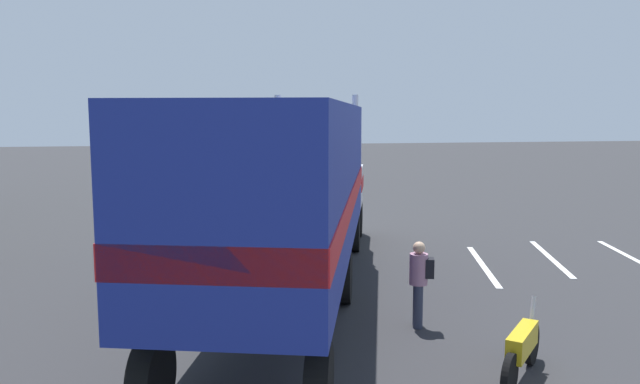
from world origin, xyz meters
TOP-DOWN VIEW (x-y plane):
  - ground_plane at (0.00, 0.00)m, footprint 120.00×120.00m
  - lane_stripe_near at (-4.73, -3.50)m, footprint 4.28×1.35m
  - lane_stripe_mid at (-4.30, -5.72)m, footprint 4.25×1.46m
  - lane_stripe_far at (-4.71, -7.93)m, footprint 4.31×1.22m
  - semi_truck at (-6.74, 1.86)m, footprint 14.26×6.53m
  - person_bystander at (-8.88, -0.20)m, footprint 0.38×0.48m
  - motorcycle at (-11.41, -0.90)m, footprint 1.64×1.48m

SIDE VIEW (x-z plane):
  - ground_plane at x=0.00m, z-range 0.00..0.00m
  - lane_stripe_near at x=-4.73m, z-range 0.00..0.01m
  - lane_stripe_mid at x=-4.30m, z-range 0.00..0.01m
  - lane_stripe_far at x=-4.71m, z-range 0.00..0.01m
  - motorcycle at x=-11.41m, z-range -0.08..1.04m
  - person_bystander at x=-8.88m, z-range 0.08..1.71m
  - semi_truck at x=-6.74m, z-range 0.27..4.77m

